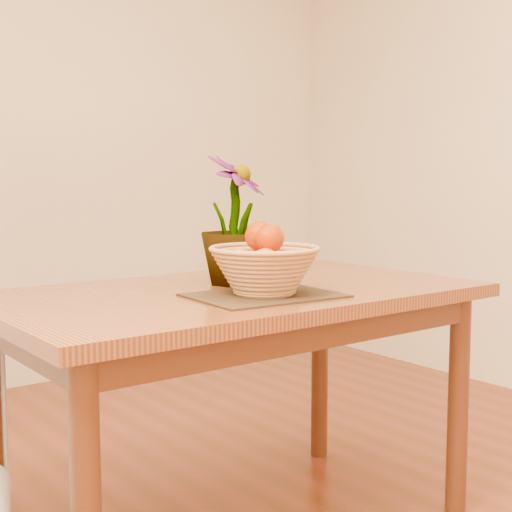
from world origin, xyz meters
TOP-DOWN VIEW (x-y plane):
  - wall_back at (0.00, 2.25)m, footprint 4.00×0.02m
  - table at (0.00, 0.30)m, footprint 1.40×0.80m
  - placemat at (-0.03, 0.14)m, footprint 0.40×0.31m
  - wicker_basket at (-0.03, 0.14)m, footprint 0.30×0.30m
  - orange_pile at (-0.03, 0.14)m, footprint 0.18×0.19m
  - potted_plant at (0.05, 0.38)m, footprint 0.31×0.31m

SIDE VIEW (x-z plane):
  - table at x=0.00m, z-range 0.29..1.04m
  - placemat at x=-0.03m, z-range 0.75..0.76m
  - wicker_basket at x=-0.03m, z-range 0.75..0.88m
  - orange_pile at x=-0.03m, z-range 0.80..0.95m
  - potted_plant at x=0.05m, z-range 0.75..1.14m
  - wall_back at x=0.00m, z-range 0.00..2.70m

